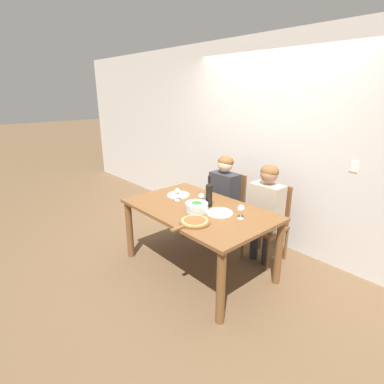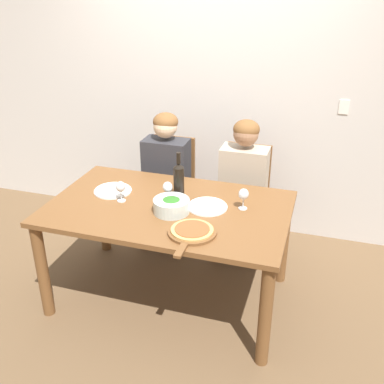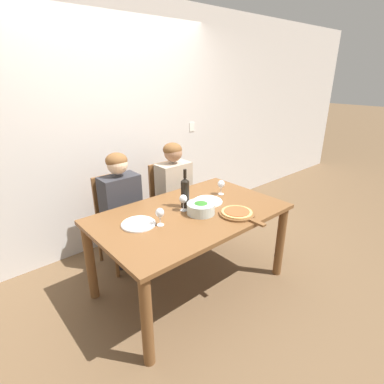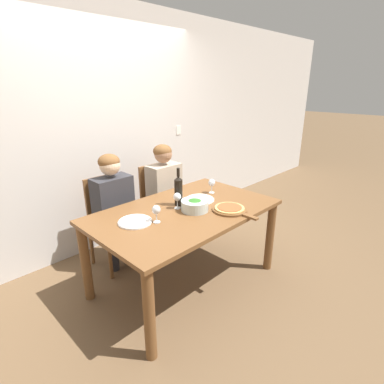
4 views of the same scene
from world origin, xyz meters
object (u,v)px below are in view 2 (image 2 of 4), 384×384
object	(u,v)px
wine_glass_right	(244,195)
wine_glass_centre	(168,188)
dinner_plate_left	(113,190)
chair_left	(171,187)
dinner_plate_right	(207,206)
broccoli_bowl	(171,206)
chair_right	(245,197)
wine_glass_left	(121,188)
wine_bottle	(179,181)
pizza_on_board	(192,232)
person_woman	(166,169)
person_man	(243,178)

from	to	relation	value
wine_glass_right	wine_glass_centre	distance (m)	0.53
dinner_plate_left	chair_left	bearing A→B (deg)	75.97
dinner_plate_right	broccoli_bowl	bearing A→B (deg)	-147.53
chair_right	broccoli_bowl	distance (m)	1.03
broccoli_bowl	wine_glass_left	world-z (taller)	wine_glass_left
wine_bottle	wine_glass_left	xyz separation A→B (m)	(-0.38, -0.15, -0.04)
wine_glass_right	pizza_on_board	bearing A→B (deg)	-119.02
dinner_plate_left	wine_glass_centre	distance (m)	0.46
broccoli_bowl	pizza_on_board	distance (m)	0.32
person_woman	wine_glass_left	bearing A→B (deg)	-94.31
person_woman	wine_glass_right	xyz separation A→B (m)	(0.79, -0.61, 0.15)
wine_bottle	wine_glass_right	bearing A→B (deg)	-0.57
chair_left	wine_glass_left	size ratio (longest dim) A/B	6.30
chair_left	dinner_plate_left	xyz separation A→B (m)	(-0.19, -0.74, 0.28)
dinner_plate_right	wine_glass_right	world-z (taller)	wine_glass_right
wine_bottle	dinner_plate_left	bearing A→B (deg)	-177.34
dinner_plate_right	wine_glass_left	xyz separation A→B (m)	(-0.61, -0.09, 0.10)
dinner_plate_right	wine_glass_right	bearing A→B (deg)	13.23
chair_left	pizza_on_board	bearing A→B (deg)	-64.11
wine_glass_left	wine_glass_centre	size ratio (longest dim) A/B	1.00
dinner_plate_left	wine_glass_centre	world-z (taller)	wine_glass_centre
dinner_plate_right	pizza_on_board	distance (m)	0.37
broccoli_bowl	wine_glass_centre	world-z (taller)	wine_glass_centre
person_man	broccoli_bowl	size ratio (longest dim) A/B	4.94
wine_glass_left	wine_glass_right	size ratio (longest dim) A/B	1.00
chair_left	dinner_plate_left	distance (m)	0.81
broccoli_bowl	wine_glass_right	xyz separation A→B (m)	(0.45, 0.19, 0.06)
broccoli_bowl	dinner_plate_right	distance (m)	0.26
dinner_plate_left	wine_glass_right	size ratio (longest dim) A/B	1.85
wine_glass_left	wine_glass_right	distance (m)	0.86
chair_left	wine_glass_right	world-z (taller)	chair_left
wine_glass_centre	wine_glass_right	bearing A→B (deg)	5.14
chair_left	chair_right	size ratio (longest dim) A/B	1.00
person_woman	wine_glass_centre	xyz separation A→B (m)	(0.26, -0.66, 0.15)
chair_left	wine_glass_right	size ratio (longest dim) A/B	6.30
dinner_plate_left	chair_right	bearing A→B (deg)	40.75
wine_glass_left	broccoli_bowl	bearing A→B (deg)	-7.31
dinner_plate_right	pizza_on_board	world-z (taller)	pizza_on_board
wine_glass_left	wine_glass_centre	bearing A→B (deg)	16.41
pizza_on_board	person_man	bearing A→B (deg)	83.48
chair_left	dinner_plate_right	distance (m)	1.00
wine_glass_right	dinner_plate_left	bearing A→B (deg)	-178.88
person_woman	pizza_on_board	size ratio (longest dim) A/B	2.72
wine_glass_centre	chair_right	bearing A→B (deg)	61.77
chair_left	person_woman	distance (m)	0.26
chair_left	wine_glass_centre	xyz separation A→B (m)	(0.26, -0.77, 0.38)
broccoli_bowl	wine_glass_centre	bearing A→B (deg)	118.56
chair_right	wine_bottle	world-z (taller)	wine_bottle
broccoli_bowl	dinner_plate_right	size ratio (longest dim) A/B	0.88
broccoli_bowl	person_woman	bearing A→B (deg)	113.06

